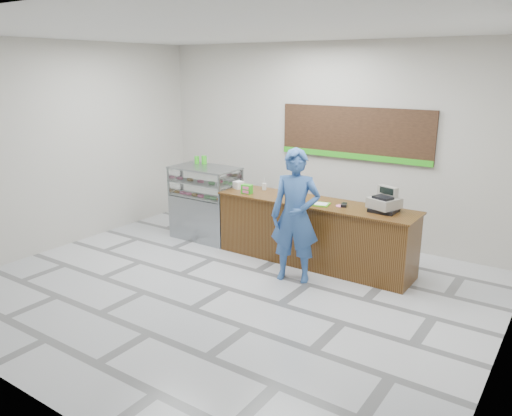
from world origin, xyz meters
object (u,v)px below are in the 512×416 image
Objects in this scene: customer at (295,216)px; sales_counter at (313,232)px; display_case at (206,202)px; cash_register at (385,202)px; serving_tray at (318,204)px.

sales_counter is at bearing 77.67° from customer.
cash_register reaches higher than display_case.
cash_register is at bearing 0.65° from serving_tray.
customer is at bearing -84.44° from sales_counter.
customer is (2.29, -0.72, 0.30)m from display_case.
cash_register reaches higher than sales_counter.
display_case is (-2.22, -0.00, 0.16)m from sales_counter.
cash_register is 0.25× the size of customer.
cash_register is (1.10, 0.07, 0.65)m from sales_counter.
display_case is 0.68× the size of customer.
customer is at bearing -108.52° from serving_tray.
cash_register is at bearing 1.30° from display_case.
display_case is at bearing 144.70° from customer.
cash_register is 1.31m from customer.
cash_register is 0.99m from serving_tray.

